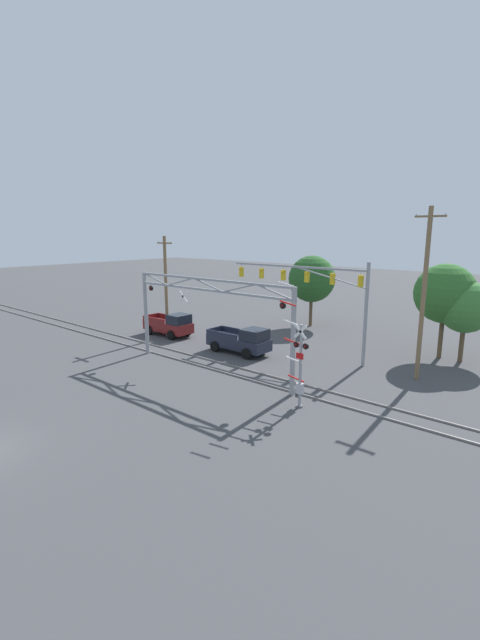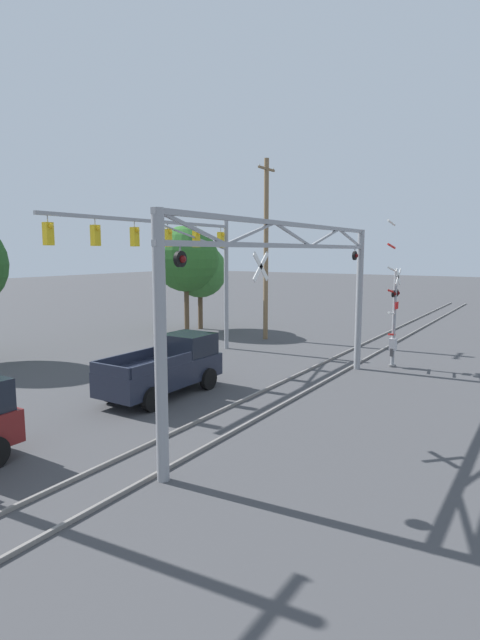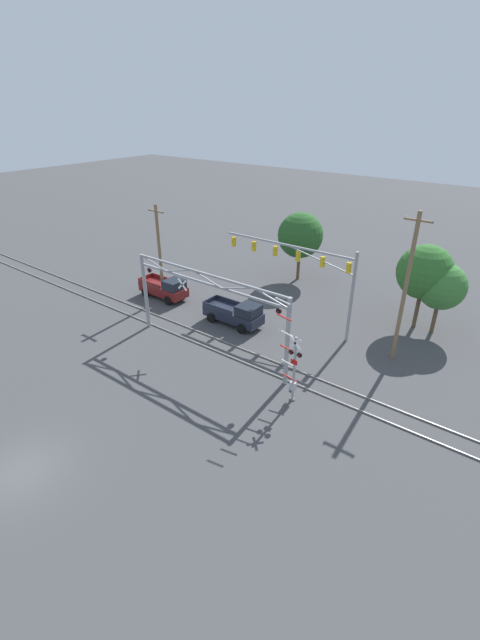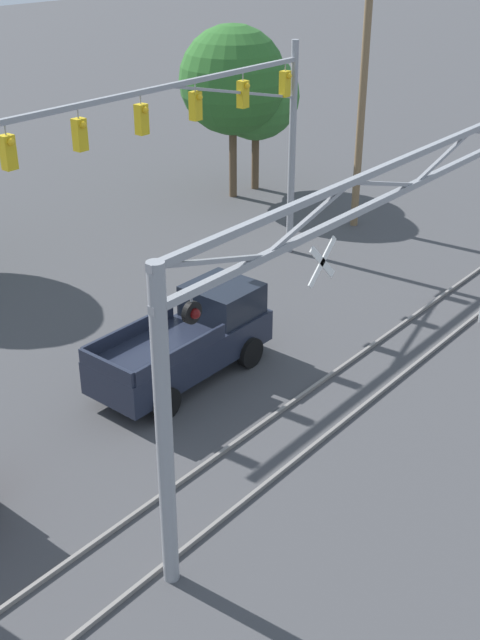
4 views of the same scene
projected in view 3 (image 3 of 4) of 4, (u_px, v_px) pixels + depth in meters
ground_plane at (21, 472)px, 21.62m from camera, size 200.00×200.00×0.00m
rail_track_near at (212, 349)px, 32.08m from camera, size 80.00×0.08×0.10m
rail_track_far at (224, 342)px, 33.10m from camera, size 80.00×0.08×0.10m
crossing_gantry at (207, 301)px, 30.01m from camera, size 13.51×0.30×6.23m
crossing_signal_mast at (293, 368)px, 25.77m from camera, size 1.99×0.35×6.64m
traffic_signal_span at (312, 268)px, 32.86m from camera, size 11.69×0.39×7.20m
pickup_truck_lead at (236, 314)px, 35.30m from camera, size 5.14×2.13×2.10m
pickup_truck_following at (165, 288)px, 40.06m from camera, size 4.88×2.13×2.10m
utility_pole_left at (160, 252)px, 38.26m from camera, size 1.80×0.28×8.83m
utility_pole_right at (405, 288)px, 28.60m from camera, size 1.80×0.28×10.67m
background_tree_beyond_span at (442, 286)px, 32.78m from camera, size 3.66×3.66×5.82m
background_tree_far_left_verge at (425, 272)px, 33.21m from camera, size 4.31×4.31×6.97m
background_tree_far_right_verge at (300, 235)px, 42.66m from camera, size 4.53×4.53×6.94m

